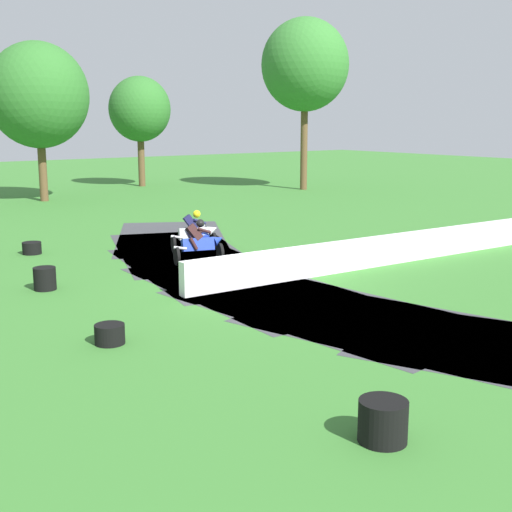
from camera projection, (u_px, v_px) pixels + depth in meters
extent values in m
plane|color=#38752D|center=(247.00, 287.00, 18.31)|extent=(120.00, 120.00, 0.00)
cube|color=#3D3D42|center=(171.00, 237.00, 25.95)|extent=(7.21, 8.80, 0.01)
cube|color=#3D3D42|center=(179.00, 251.00, 23.26)|extent=(6.35, 8.74, 0.01)
cube|color=#3D3D42|center=(203.00, 267.00, 20.70)|extent=(5.35, 8.47, 0.01)
cube|color=#3D3D42|center=(248.00, 286.00, 18.32)|extent=(4.22, 8.00, 0.01)
cube|color=#3D3D42|center=(321.00, 309.00, 16.17)|extent=(4.86, 8.28, 0.01)
cube|color=#3D3D42|center=(427.00, 333.00, 14.31)|extent=(5.92, 8.64, 0.01)
cube|color=white|center=(386.00, 250.00, 21.06)|extent=(14.25, 0.79, 0.90)
cylinder|color=black|center=(214.00, 241.00, 23.38)|extent=(0.31, 0.66, 0.67)
cylinder|color=black|center=(173.00, 244.00, 22.98)|extent=(0.31, 0.66, 0.67)
cube|color=silver|center=(194.00, 234.00, 23.15)|extent=(1.05, 0.64, 0.43)
ellipsoid|color=silver|center=(198.00, 226.00, 23.18)|extent=(0.52, 0.44, 0.27)
cone|color=silver|center=(213.00, 229.00, 23.34)|extent=(0.47, 0.45, 0.44)
cylinder|color=#B2B2B7|center=(177.00, 237.00, 22.87)|extent=(0.42, 0.23, 0.17)
cube|color=#1E1E4C|center=(191.00, 223.00, 23.10)|extent=(0.55, 0.48, 0.60)
sphere|color=yellow|center=(197.00, 214.00, 23.14)|extent=(0.26, 0.26, 0.26)
cylinder|color=#1E1E4C|center=(198.00, 221.00, 23.35)|extent=(0.43, 0.23, 0.24)
cylinder|color=#1E1E4C|center=(200.00, 222.00, 23.01)|extent=(0.43, 0.23, 0.24)
cylinder|color=#1E1E4C|center=(187.00, 233.00, 23.27)|extent=(0.28, 0.23, 0.42)
cylinder|color=#1E1E4C|center=(189.00, 234.00, 22.93)|extent=(0.28, 0.23, 0.42)
cylinder|color=black|center=(220.00, 253.00, 21.46)|extent=(0.29, 0.74, 0.74)
cylinder|color=black|center=(177.00, 256.00, 20.97)|extent=(0.29, 0.74, 0.74)
cube|color=#1E38B2|center=(198.00, 245.00, 21.23)|extent=(1.06, 0.63, 0.46)
ellipsoid|color=#1E38B2|center=(203.00, 236.00, 21.31)|extent=(0.51, 0.44, 0.31)
cone|color=#1E38B2|center=(218.00, 239.00, 21.47)|extent=(0.45, 0.45, 0.47)
cylinder|color=#B2B2B7|center=(180.00, 248.00, 20.91)|extent=(0.42, 0.23, 0.18)
cube|color=#331919|center=(194.00, 233.00, 21.23)|extent=(0.53, 0.49, 0.62)
sphere|color=black|center=(200.00, 223.00, 21.32)|extent=(0.26, 0.26, 0.26)
cylinder|color=#331919|center=(201.00, 232.00, 21.49)|extent=(0.43, 0.24, 0.24)
cylinder|color=#331919|center=(204.00, 231.00, 21.16)|extent=(0.43, 0.24, 0.24)
cylinder|color=#331919|center=(191.00, 245.00, 21.34)|extent=(0.26, 0.26, 0.42)
cylinder|color=#331919|center=(194.00, 244.00, 21.00)|extent=(0.26, 0.26, 0.42)
cylinder|color=black|center=(32.00, 251.00, 22.73)|extent=(0.62, 0.62, 0.20)
cylinder|color=black|center=(32.00, 245.00, 22.69)|extent=(0.62, 0.62, 0.20)
cylinder|color=black|center=(45.00, 286.00, 17.97)|extent=(0.58, 0.58, 0.20)
cylinder|color=black|center=(45.00, 279.00, 17.93)|extent=(0.58, 0.58, 0.20)
cylinder|color=black|center=(44.00, 271.00, 17.89)|extent=(0.58, 0.58, 0.20)
cylinder|color=black|center=(110.00, 339.00, 13.63)|extent=(0.60, 0.60, 0.20)
cylinder|color=black|center=(109.00, 329.00, 13.60)|extent=(0.60, 0.60, 0.20)
cylinder|color=black|center=(382.00, 434.00, 9.50)|extent=(0.69, 0.69, 0.20)
cylinder|color=black|center=(383.00, 421.00, 9.46)|extent=(0.69, 0.69, 0.20)
cylinder|color=black|center=(383.00, 408.00, 9.42)|extent=(0.69, 0.69, 0.20)
cylinder|color=brown|center=(304.00, 147.00, 43.13)|extent=(0.44, 0.44, 5.41)
ellipsoid|color=#33752D|center=(305.00, 65.00, 42.14)|extent=(5.41, 5.41, 5.68)
cylinder|color=brown|center=(141.00, 161.00, 45.52)|extent=(0.44, 0.44, 3.35)
ellipsoid|color=#2D6B28|center=(140.00, 109.00, 44.85)|extent=(4.04, 4.04, 4.25)
cylinder|color=brown|center=(43.00, 170.00, 37.18)|extent=(0.44, 0.44, 3.40)
ellipsoid|color=#2D6B28|center=(38.00, 95.00, 36.40)|extent=(5.35, 5.35, 5.62)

